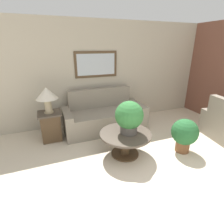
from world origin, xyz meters
TOP-DOWN VIEW (x-y plane):
  - ground_plane at (0.00, 0.00)m, footprint 20.00×20.00m
  - wall_back at (-0.01, 3.36)m, footprint 7.62×0.09m
  - couch_main at (-0.28, 2.81)m, footprint 2.00×0.90m
  - coffee_table at (-0.27, 1.57)m, footprint 0.97×0.97m
  - side_table at (-1.56, 2.71)m, footprint 0.48×0.48m
  - table_lamp at (-1.56, 2.71)m, footprint 0.45×0.45m
  - potted_plant_on_table at (-0.21, 1.55)m, footprint 0.52×0.52m
  - potted_plant_floor at (0.86, 1.25)m, footprint 0.51×0.51m

SIDE VIEW (x-z plane):
  - ground_plane at x=0.00m, z-range 0.00..0.00m
  - couch_main at x=-0.28m, z-range -0.17..0.80m
  - side_table at x=-1.56m, z-range 0.01..0.65m
  - coffee_table at x=-0.27m, z-range 0.11..0.58m
  - potted_plant_floor at x=0.86m, z-range 0.05..0.74m
  - potted_plant_on_table at x=-0.21m, z-range 0.49..1.11m
  - table_lamp at x=-1.56m, z-range 0.77..1.32m
  - wall_back at x=-0.01m, z-range 0.01..2.61m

